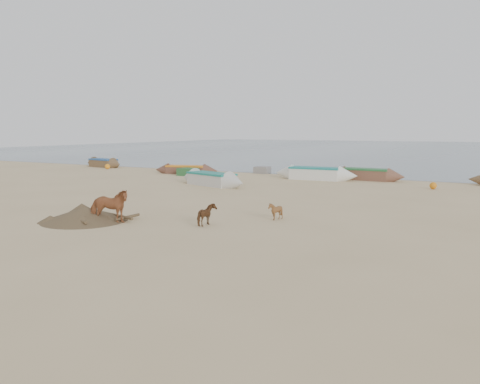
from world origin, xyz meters
name	(u,v)px	position (x,y,z in m)	size (l,w,h in m)	color
ground	(189,232)	(0.00, 0.00, 0.00)	(140.00, 140.00, 0.00)	tan
sea	(432,149)	(0.00, 82.00, 0.01)	(160.00, 160.00, 0.00)	slate
cow_adult	(109,206)	(-3.67, -0.17, 0.69)	(0.74, 1.63, 1.38)	#955530
calf_front	(275,211)	(1.87, 3.60, 0.37)	(0.60, 0.67, 0.74)	brown
calf_right	(207,215)	(-0.01, 1.30, 0.42)	(0.83, 0.71, 0.84)	brown
near_canoe	(211,179)	(-6.76, 12.65, 0.43)	(6.08, 1.38, 0.85)	beige
debris_pile	(85,214)	(-4.96, -0.23, 0.28)	(3.48, 3.48, 0.57)	brown
waterline_canoes	(394,177)	(3.71, 20.10, 0.42)	(54.55, 4.42, 0.93)	brown
beach_clutter	(388,179)	(3.40, 19.54, 0.30)	(43.32, 5.72, 0.64)	#295C2F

